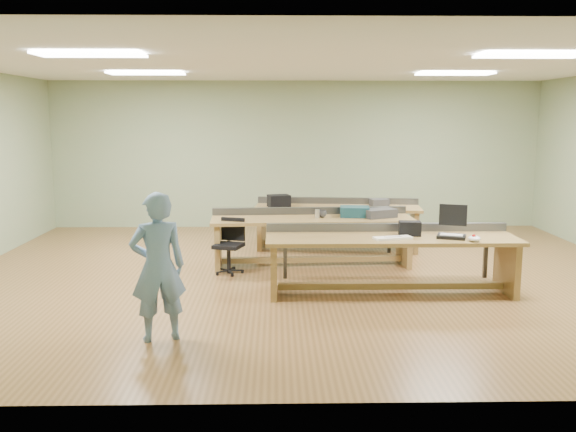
% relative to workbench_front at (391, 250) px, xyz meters
% --- Properties ---
extents(floor, '(10.00, 10.00, 0.00)m').
position_rel_workbench_front_xyz_m(floor, '(-1.07, 0.88, -0.56)').
color(floor, brown).
rests_on(floor, ground).
extents(ceiling, '(10.00, 10.00, 0.00)m').
position_rel_workbench_front_xyz_m(ceiling, '(-1.07, 0.88, 2.44)').
color(ceiling, silver).
rests_on(ceiling, wall_back).
extents(wall_back, '(10.00, 0.04, 3.00)m').
position_rel_workbench_front_xyz_m(wall_back, '(-1.07, 4.88, 0.94)').
color(wall_back, gray).
rests_on(wall_back, floor).
extents(wall_front, '(10.00, 0.04, 3.00)m').
position_rel_workbench_front_xyz_m(wall_front, '(-1.07, -3.12, 0.94)').
color(wall_front, gray).
rests_on(wall_front, floor).
extents(fluor_panels, '(6.20, 3.50, 0.03)m').
position_rel_workbench_front_xyz_m(fluor_panels, '(-1.07, 0.88, 2.41)').
color(fluor_panels, white).
rests_on(fluor_panels, ceiling).
extents(workbench_front, '(3.24, 0.87, 0.86)m').
position_rel_workbench_front_xyz_m(workbench_front, '(0.00, 0.00, 0.00)').
color(workbench_front, olive).
rests_on(workbench_front, floor).
extents(workbench_mid, '(3.11, 0.97, 0.86)m').
position_rel_workbench_front_xyz_m(workbench_mid, '(-0.94, 1.51, -0.00)').
color(workbench_mid, olive).
rests_on(workbench_mid, floor).
extents(workbench_back, '(2.90, 1.04, 0.86)m').
position_rel_workbench_front_xyz_m(workbench_back, '(-0.43, 2.70, -0.01)').
color(workbench_back, olive).
rests_on(workbench_back, floor).
extents(person, '(0.65, 0.53, 1.54)m').
position_rel_workbench_front_xyz_m(person, '(-2.69, -1.66, 0.21)').
color(person, '#6382A3').
rests_on(person, floor).
extents(laptop_base, '(0.43, 0.39, 0.04)m').
position_rel_workbench_front_xyz_m(laptop_base, '(0.75, -0.13, 0.20)').
color(laptop_base, black).
rests_on(laptop_base, workbench_front).
extents(laptop_screen, '(0.33, 0.13, 0.28)m').
position_rel_workbench_front_xyz_m(laptop_screen, '(0.80, 0.00, 0.46)').
color(laptop_screen, black).
rests_on(laptop_screen, laptop_base).
extents(keyboard, '(0.51, 0.28, 0.03)m').
position_rel_workbench_front_xyz_m(keyboard, '(-0.01, -0.18, 0.20)').
color(keyboard, white).
rests_on(keyboard, workbench_front).
extents(trackball_mouse, '(0.17, 0.19, 0.07)m').
position_rel_workbench_front_xyz_m(trackball_mouse, '(0.97, -0.35, 0.22)').
color(trackball_mouse, white).
rests_on(trackball_mouse, workbench_front).
extents(camera_bag, '(0.29, 0.20, 0.19)m').
position_rel_workbench_front_xyz_m(camera_bag, '(0.25, 0.04, 0.28)').
color(camera_bag, black).
rests_on(camera_bag, workbench_front).
extents(task_chair, '(0.55, 0.55, 0.80)m').
position_rel_workbench_front_xyz_m(task_chair, '(-2.17, 1.06, -0.27)').
color(task_chair, black).
rests_on(task_chair, floor).
extents(parts_bin_teal, '(0.47, 0.37, 0.15)m').
position_rel_workbench_front_xyz_m(parts_bin_teal, '(-0.27, 1.58, 0.26)').
color(parts_bin_teal, '#143841').
rests_on(parts_bin_teal, workbench_mid).
extents(parts_bin_grey, '(0.56, 0.47, 0.13)m').
position_rel_workbench_front_xyz_m(parts_bin_grey, '(0.10, 1.50, 0.25)').
color(parts_bin_grey, '#333335').
rests_on(parts_bin_grey, workbench_mid).
extents(mug, '(0.18, 0.18, 0.11)m').
position_rel_workbench_front_xyz_m(mug, '(-0.78, 1.51, 0.24)').
color(mug, '#333335').
rests_on(mug, workbench_mid).
extents(drinks_can, '(0.08, 0.08, 0.13)m').
position_rel_workbench_front_xyz_m(drinks_can, '(-0.86, 1.46, 0.25)').
color(drinks_can, silver).
rests_on(drinks_can, workbench_mid).
extents(storage_box_back, '(0.42, 0.35, 0.21)m').
position_rel_workbench_front_xyz_m(storage_box_back, '(-1.44, 2.64, 0.29)').
color(storage_box_back, black).
rests_on(storage_box_back, workbench_back).
extents(tray_back, '(0.34, 0.27, 0.12)m').
position_rel_workbench_front_xyz_m(tray_back, '(0.30, 2.72, 0.25)').
color(tray_back, '#333335').
rests_on(tray_back, workbench_back).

